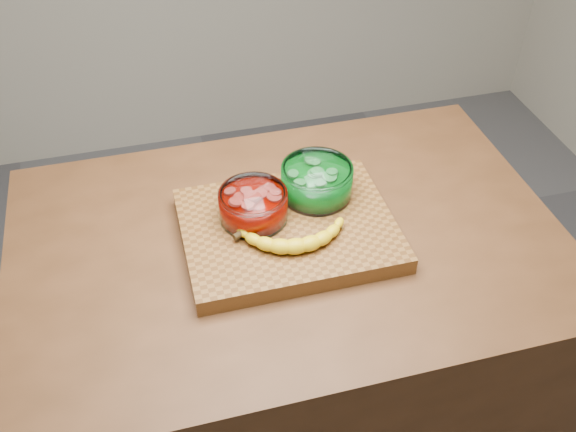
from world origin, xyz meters
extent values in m
cube|color=#523018|center=(0.00, 0.00, 0.45)|extent=(1.20, 0.80, 0.90)
cube|color=brown|center=(0.00, 0.00, 0.92)|extent=(0.45, 0.35, 0.04)
cylinder|color=white|center=(-0.07, 0.04, 0.97)|extent=(0.15, 0.15, 0.07)
cylinder|color=#BB0B00|center=(-0.07, 0.04, 0.96)|extent=(0.12, 0.12, 0.04)
cylinder|color=#ED574B|center=(-0.07, 0.04, 0.99)|extent=(0.12, 0.12, 0.02)
cylinder|color=white|center=(0.09, 0.08, 0.98)|extent=(0.16, 0.16, 0.07)
cylinder|color=#0B881E|center=(0.09, 0.08, 0.97)|extent=(0.14, 0.14, 0.04)
cylinder|color=#63D268|center=(0.09, 0.08, 1.00)|extent=(0.13, 0.13, 0.02)
camera|label=1|loc=(-0.26, -0.98, 1.86)|focal=40.00mm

